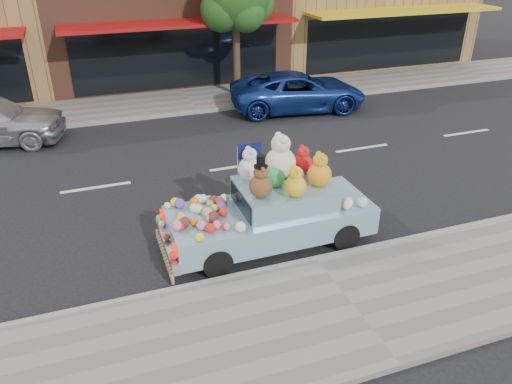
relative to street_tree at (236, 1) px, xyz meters
name	(u,v)px	position (x,y,z in m)	size (l,w,h in m)	color
ground	(240,166)	(-2.03, -6.55, -3.69)	(120.00, 120.00, 0.00)	black
near_sidewalk	(352,307)	(-2.03, -13.05, -3.63)	(60.00, 3.00, 0.12)	gray
far_sidewalk	(189,100)	(-2.03, -0.05, -3.63)	(60.00, 3.00, 0.12)	gray
near_kerb	(316,260)	(-2.03, -11.55, -3.63)	(60.00, 0.12, 0.13)	gray
far_kerb	(198,112)	(-2.03, -1.55, -3.63)	(60.00, 0.12, 0.13)	gray
street_tree	(236,1)	(0.00, 0.00, 0.00)	(3.00, 2.70, 5.22)	#38281C
car_blue	(298,91)	(1.64, -2.36, -2.99)	(2.32, 5.03, 1.40)	navy
art_car	(272,208)	(-2.59, -10.49, -2.87)	(4.49, 1.78, 2.32)	black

